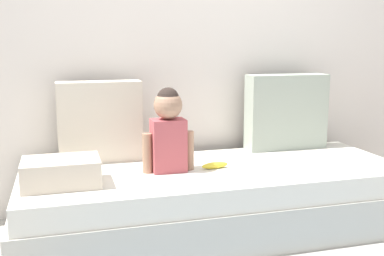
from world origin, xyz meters
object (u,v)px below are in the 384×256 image
(toddler, at_px, (168,129))
(folded_blanket, at_px, (61,172))
(banana, at_px, (215,165))
(throw_pillow_left, at_px, (100,122))
(couch, at_px, (214,199))
(throw_pillow_right, at_px, (286,112))

(toddler, xyz_separation_m, folded_blanket, (-0.61, -0.11, -0.18))
(banana, bearing_deg, throw_pillow_left, 149.65)
(throw_pillow_left, relative_size, folded_blanket, 1.30)
(couch, height_order, folded_blanket, folded_blanket)
(folded_blanket, bearing_deg, throw_pillow_left, 61.75)
(toddler, height_order, banana, toddler)
(couch, relative_size, throw_pillow_right, 4.10)
(couch, height_order, throw_pillow_left, throw_pillow_left)
(throw_pillow_right, xyz_separation_m, folded_blanket, (-1.54, -0.46, -0.19))
(throw_pillow_right, distance_m, folded_blanket, 1.62)
(folded_blanket, bearing_deg, throw_pillow_right, 16.69)
(toddler, bearing_deg, folded_blanket, -169.91)
(couch, xyz_separation_m, banana, (-0.01, -0.02, 0.22))
(couch, relative_size, folded_blanket, 5.87)
(couch, distance_m, throw_pillow_right, 0.87)
(folded_blanket, bearing_deg, banana, 5.67)
(toddler, bearing_deg, throw_pillow_right, 20.78)
(couch, bearing_deg, throw_pillow_right, 28.41)
(throw_pillow_left, bearing_deg, toddler, -44.54)
(couch, relative_size, throw_pillow_left, 4.52)
(throw_pillow_right, height_order, toddler, throw_pillow_right)
(couch, height_order, toddler, toddler)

